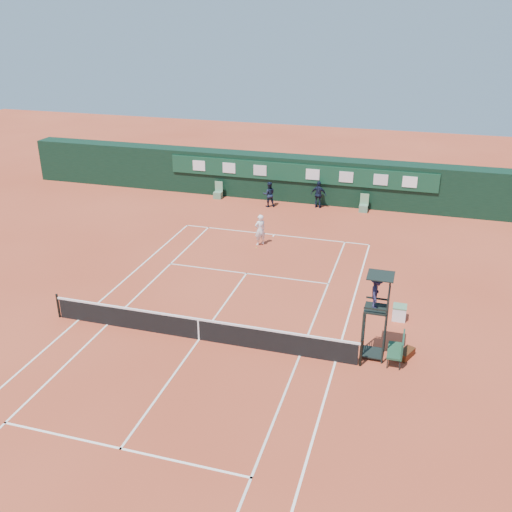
% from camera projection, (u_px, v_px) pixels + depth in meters
% --- Properties ---
extents(ground, '(90.00, 90.00, 0.00)m').
position_uv_depth(ground, '(199.00, 340.00, 22.78)').
color(ground, '#BE492D').
rests_on(ground, ground).
extents(court_lines, '(11.05, 23.85, 0.01)m').
position_uv_depth(court_lines, '(199.00, 339.00, 22.78)').
color(court_lines, silver).
rests_on(court_lines, ground).
extents(tennis_net, '(12.90, 0.10, 1.10)m').
position_uv_depth(tennis_net, '(199.00, 329.00, 22.58)').
color(tennis_net, black).
rests_on(tennis_net, ground).
extents(back_wall, '(40.00, 1.65, 3.00)m').
position_uv_depth(back_wall, '(300.00, 178.00, 38.64)').
color(back_wall, black).
rests_on(back_wall, ground).
extents(linesman_chair_left, '(0.55, 0.50, 1.15)m').
position_uv_depth(linesman_chair_left, '(218.00, 194.00, 39.43)').
color(linesman_chair_left, '#568462').
rests_on(linesman_chair_left, ground).
extents(linesman_chair_right, '(0.55, 0.50, 1.15)m').
position_uv_depth(linesman_chair_right, '(364.00, 207.00, 36.85)').
color(linesman_chair_right, '#558264').
rests_on(linesman_chair_right, ground).
extents(umpire_chair, '(0.96, 0.95, 3.42)m').
position_uv_depth(umpire_chair, '(377.00, 299.00, 20.74)').
color(umpire_chair, black).
rests_on(umpire_chair, ground).
extents(player_bench, '(0.56, 1.20, 1.10)m').
position_uv_depth(player_bench, '(398.00, 348.00, 21.13)').
color(player_bench, '#1B432A').
rests_on(player_bench, ground).
extents(tennis_bag, '(0.66, 0.89, 0.31)m').
position_uv_depth(tennis_bag, '(406.00, 354.00, 21.57)').
color(tennis_bag, black).
rests_on(tennis_bag, ground).
extents(cooler, '(0.57, 0.57, 0.65)m').
position_uv_depth(cooler, '(399.00, 312.00, 24.13)').
color(cooler, white).
rests_on(cooler, ground).
extents(tennis_ball, '(0.06, 0.06, 0.06)m').
position_uv_depth(tennis_ball, '(256.00, 248.00, 31.35)').
color(tennis_ball, yellow).
rests_on(tennis_ball, ground).
extents(player, '(0.76, 0.75, 1.77)m').
position_uv_depth(player, '(260.00, 230.00, 31.48)').
color(player, white).
rests_on(player, ground).
extents(ball_kid_left, '(0.99, 0.89, 1.68)m').
position_uv_depth(ball_kid_left, '(269.00, 194.00, 37.59)').
color(ball_kid_left, black).
rests_on(ball_kid_left, ground).
extents(ball_kid_right, '(1.11, 0.60, 1.80)m').
position_uv_depth(ball_kid_right, '(319.00, 195.00, 37.35)').
color(ball_kid_right, black).
rests_on(ball_kid_right, ground).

